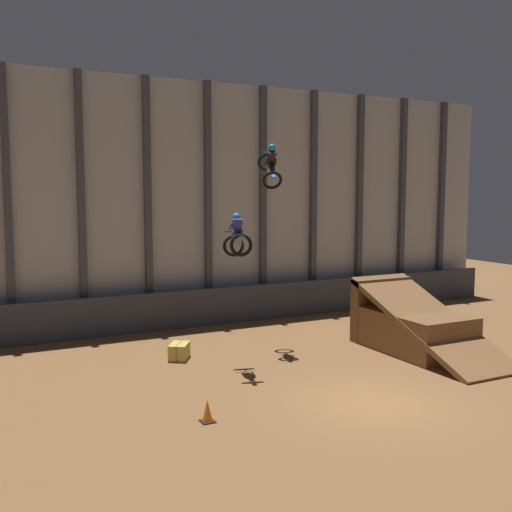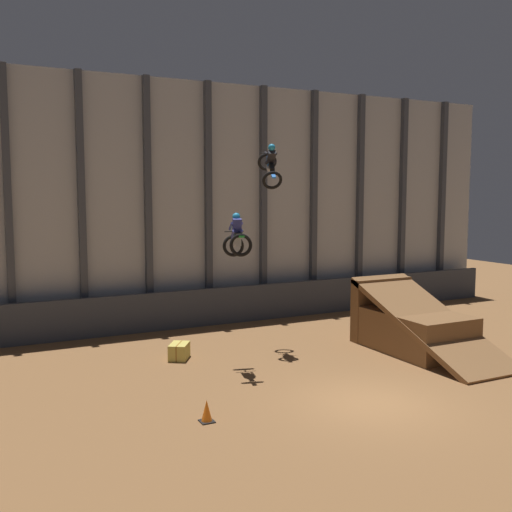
# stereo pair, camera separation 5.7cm
# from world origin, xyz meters

# --- Properties ---
(ground_plane) EXTENTS (60.00, 60.00, 0.00)m
(ground_plane) POSITION_xyz_m (0.00, 0.00, 0.00)
(ground_plane) COLOR brown
(arena_back_wall) EXTENTS (32.00, 0.40, 10.70)m
(arena_back_wall) POSITION_xyz_m (0.00, 12.09, 5.35)
(arena_back_wall) COLOR #ADB2B7
(arena_back_wall) RESTS_ON ground_plane
(lower_barrier) EXTENTS (31.36, 0.20, 1.64)m
(lower_barrier) POSITION_xyz_m (0.00, 11.17, 0.82)
(lower_barrier) COLOR #383D47
(lower_barrier) RESTS_ON ground_plane
(dirt_ramp) EXTENTS (2.62, 6.15, 2.64)m
(dirt_ramp) POSITION_xyz_m (4.87, 4.03, 0.88)
(dirt_ramp) COLOR brown
(dirt_ramp) RESTS_ON ground_plane
(rider_bike_left_air) EXTENTS (1.10, 1.79, 1.52)m
(rider_bike_left_air) POSITION_xyz_m (-1.96, 4.67, 4.35)
(rider_bike_left_air) COLOR black
(rider_bike_right_air) EXTENTS (1.23, 1.87, 1.70)m
(rider_bike_right_air) POSITION_xyz_m (0.30, 6.63, 6.82)
(rider_bike_right_air) COLOR black
(traffic_cone_near_ramp) EXTENTS (0.36, 0.36, 0.58)m
(traffic_cone_near_ramp) POSITION_xyz_m (-4.62, 0.80, 0.28)
(traffic_cone_near_ramp) COLOR black
(traffic_cone_near_ramp) RESTS_ON ground_plane
(hay_bale_trackside) EXTENTS (0.99, 1.08, 0.57)m
(hay_bale_trackside) POSITION_xyz_m (-3.31, 6.63, 0.28)
(hay_bale_trackside) COLOR #CCB751
(hay_bale_trackside) RESTS_ON ground_plane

